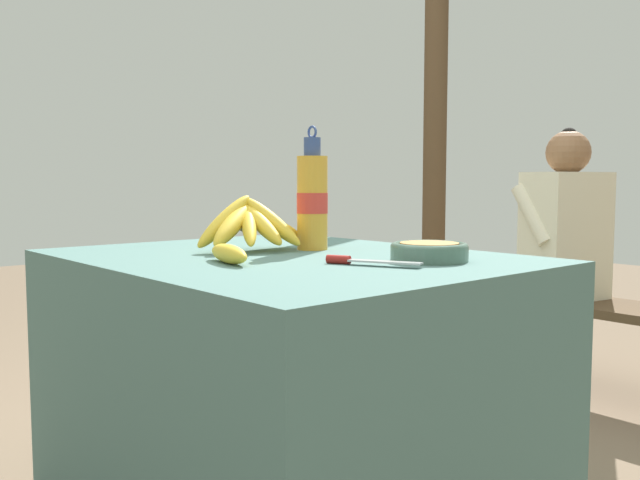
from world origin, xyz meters
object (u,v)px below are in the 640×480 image
(banana_bunch_ripe, at_px, (252,223))
(water_bottle, at_px, (312,200))
(serving_bowl, at_px, (429,251))
(knife, at_px, (359,261))
(loose_banana_front, at_px, (229,254))
(support_post_near, at_px, (435,117))
(seated_vendor, at_px, (557,244))

(banana_bunch_ripe, relative_size, water_bottle, 1.00)
(serving_bowl, bearing_deg, knife, -106.18)
(banana_bunch_ripe, bearing_deg, water_bottle, 62.37)
(loose_banana_front, relative_size, support_post_near, 0.08)
(serving_bowl, height_order, water_bottle, water_bottle)
(knife, bearing_deg, support_post_near, 100.87)
(serving_bowl, relative_size, knife, 0.86)
(water_bottle, relative_size, seated_vendor, 0.31)
(serving_bowl, height_order, seated_vendor, seated_vendor)
(banana_bunch_ripe, relative_size, serving_bowl, 1.87)
(serving_bowl, distance_m, knife, 0.19)
(serving_bowl, bearing_deg, loose_banana_front, -125.58)
(knife, distance_m, support_post_near, 2.14)
(loose_banana_front, bearing_deg, banana_bunch_ripe, 133.80)
(knife, height_order, seated_vendor, seated_vendor)
(water_bottle, bearing_deg, knife, -23.52)
(water_bottle, distance_m, support_post_near, 1.82)
(banana_bunch_ripe, height_order, knife, banana_bunch_ripe)
(serving_bowl, xyz_separation_m, seated_vendor, (-0.43, 1.33, -0.09))
(loose_banana_front, bearing_deg, support_post_near, 117.06)
(seated_vendor, bearing_deg, support_post_near, -2.78)
(serving_bowl, bearing_deg, seated_vendor, 108.03)
(seated_vendor, distance_m, support_post_near, 1.02)
(loose_banana_front, bearing_deg, knife, 42.51)
(support_post_near, bearing_deg, serving_bowl, -50.80)
(water_bottle, height_order, support_post_near, support_post_near)
(loose_banana_front, distance_m, support_post_near, 2.19)
(water_bottle, relative_size, support_post_near, 0.14)
(banana_bunch_ripe, distance_m, loose_banana_front, 0.28)
(serving_bowl, distance_m, water_bottle, 0.40)
(support_post_near, bearing_deg, loose_banana_front, -62.94)
(serving_bowl, relative_size, loose_banana_front, 0.90)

